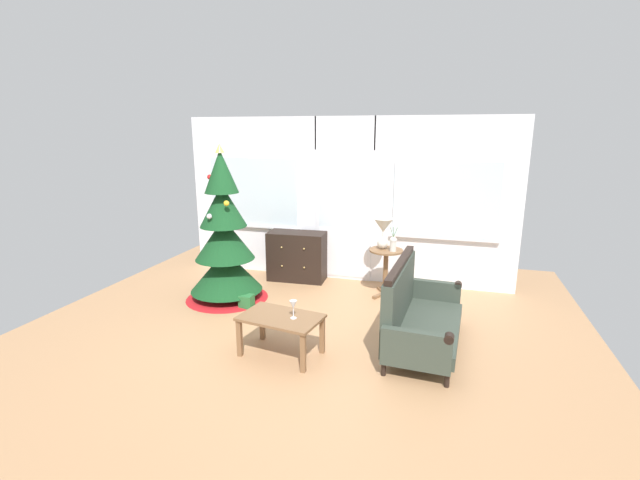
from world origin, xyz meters
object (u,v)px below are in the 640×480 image
object	(u,v)px
table_lamp	(383,229)
coffee_table	(281,322)
wine_glass	(293,305)
side_table	(386,263)
dresser_cabinet	(297,256)
christmas_tree	(225,246)
flower_vase	(393,243)
gift_box	(247,301)
settee_sofa	(416,313)

from	to	relation	value
table_lamp	coffee_table	distance (m)	2.33
wine_glass	side_table	bearing A→B (deg)	72.42
coffee_table	table_lamp	bearing A→B (deg)	70.51
dresser_cabinet	coffee_table	world-z (taller)	dresser_cabinet
christmas_tree	flower_vase	distance (m)	2.36
christmas_tree	table_lamp	distance (m)	2.25
christmas_tree	coffee_table	bearing A→B (deg)	-44.73
dresser_cabinet	gift_box	world-z (taller)	dresser_cabinet
christmas_tree	wine_glass	bearing A→B (deg)	-42.05
coffee_table	gift_box	world-z (taller)	coffee_table
flower_vase	coffee_table	bearing A→B (deg)	-114.25
christmas_tree	side_table	size ratio (longest dim) A/B	3.18
christmas_tree	dresser_cabinet	world-z (taller)	christmas_tree
table_lamp	settee_sofa	bearing A→B (deg)	-68.43
dresser_cabinet	wine_glass	world-z (taller)	dresser_cabinet
table_lamp	flower_vase	world-z (taller)	table_lamp
settee_sofa	wine_glass	world-z (taller)	settee_sofa
settee_sofa	wine_glass	distance (m)	1.37
dresser_cabinet	table_lamp	distance (m)	1.53
dresser_cabinet	wine_glass	bearing A→B (deg)	-71.72
side_table	christmas_tree	bearing A→B (deg)	-160.66
coffee_table	wine_glass	size ratio (longest dim) A/B	4.69
side_table	table_lamp	bearing A→B (deg)	146.31
flower_vase	coffee_table	distance (m)	2.26
side_table	gift_box	world-z (taller)	side_table
flower_vase	gift_box	world-z (taller)	flower_vase
dresser_cabinet	wine_glass	distance (m)	2.53
side_table	table_lamp	xyz separation A→B (m)	(-0.06, 0.04, 0.48)
coffee_table	side_table	bearing A→B (deg)	68.71
christmas_tree	coffee_table	world-z (taller)	christmas_tree
side_table	wine_glass	bearing A→B (deg)	-107.58
flower_vase	coffee_table	xyz separation A→B (m)	(-0.91, -2.02, -0.43)
settee_sofa	flower_vase	bearing A→B (deg)	107.23
christmas_tree	table_lamp	xyz separation A→B (m)	(2.09, 0.80, 0.19)
table_lamp	gift_box	world-z (taller)	table_lamp
dresser_cabinet	flower_vase	size ratio (longest dim) A/B	2.62
settee_sofa	flower_vase	xyz separation A→B (m)	(-0.44, 1.41, 0.42)
christmas_tree	gift_box	xyz separation A→B (m)	(0.42, -0.25, -0.69)
side_table	gift_box	distance (m)	2.04
table_lamp	flower_vase	distance (m)	0.25
flower_vase	gift_box	distance (m)	2.18
dresser_cabinet	flower_vase	world-z (taller)	flower_vase
wine_glass	table_lamp	bearing A→B (deg)	74.20
christmas_tree	side_table	xyz separation A→B (m)	(2.15, 0.76, -0.29)
christmas_tree	wine_glass	xyz separation A→B (m)	(1.49, -1.34, -0.19)
flower_vase	side_table	bearing A→B (deg)	149.04
christmas_tree	settee_sofa	size ratio (longest dim) A/B	1.32
settee_sofa	gift_box	xyz separation A→B (m)	(-2.27, 0.47, -0.29)
coffee_table	gift_box	distance (m)	1.45
side_table	coffee_table	distance (m)	2.24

